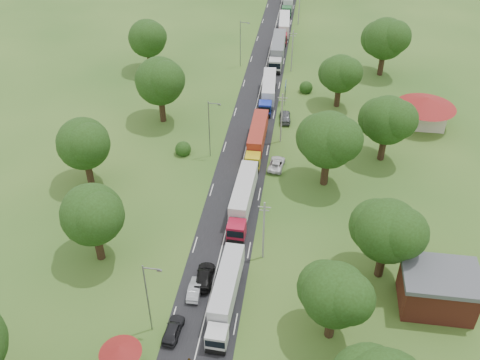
% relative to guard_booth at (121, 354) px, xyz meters
% --- Properties ---
extents(ground, '(260.00, 260.00, 0.00)m').
position_rel_guard_booth_xyz_m(ground, '(7.20, 25.00, -2.16)').
color(ground, '#2A531B').
rests_on(ground, ground).
extents(road, '(8.00, 200.00, 0.04)m').
position_rel_guard_booth_xyz_m(road, '(7.20, 45.00, -2.16)').
color(road, black).
rests_on(road, ground).
extents(guard_booth, '(4.40, 4.40, 3.45)m').
position_rel_guard_booth_xyz_m(guard_booth, '(0.00, 0.00, 0.00)').
color(guard_booth, beige).
rests_on(guard_booth, ground).
extents(info_sign, '(0.12, 3.10, 4.10)m').
position_rel_guard_booth_xyz_m(info_sign, '(12.40, 60.00, 0.84)').
color(info_sign, slate).
rests_on(info_sign, ground).
extents(pole_1, '(1.60, 0.24, 9.00)m').
position_rel_guard_booth_xyz_m(pole_1, '(12.70, 18.00, 2.52)').
color(pole_1, gray).
rests_on(pole_1, ground).
extents(pole_2, '(1.60, 0.24, 9.00)m').
position_rel_guard_booth_xyz_m(pole_2, '(12.70, 46.00, 2.52)').
color(pole_2, gray).
rests_on(pole_2, ground).
extents(pole_3, '(1.60, 0.24, 9.00)m').
position_rel_guard_booth_xyz_m(pole_3, '(12.70, 74.00, 2.52)').
color(pole_3, gray).
rests_on(pole_3, ground).
extents(pole_4, '(1.60, 0.24, 9.00)m').
position_rel_guard_booth_xyz_m(pole_4, '(12.70, 102.00, 2.52)').
color(pole_4, gray).
rests_on(pole_4, ground).
extents(lamp_0, '(2.03, 0.22, 10.00)m').
position_rel_guard_booth_xyz_m(lamp_0, '(1.85, 5.00, 3.39)').
color(lamp_0, slate).
rests_on(lamp_0, ground).
extents(lamp_1, '(2.03, 0.22, 10.00)m').
position_rel_guard_booth_xyz_m(lamp_1, '(1.85, 40.00, 3.39)').
color(lamp_1, slate).
rests_on(lamp_1, ground).
extents(lamp_2, '(2.03, 0.22, 10.00)m').
position_rel_guard_booth_xyz_m(lamp_2, '(1.85, 75.00, 3.39)').
color(lamp_2, slate).
rests_on(lamp_2, ground).
extents(tree_2, '(8.00, 8.00, 10.10)m').
position_rel_guard_booth_xyz_m(tree_2, '(21.19, 7.14, 4.43)').
color(tree_2, '#382616').
rests_on(tree_2, ground).
extents(tree_3, '(8.80, 8.80, 11.07)m').
position_rel_guard_booth_xyz_m(tree_3, '(27.19, 17.16, 5.06)').
color(tree_3, '#382616').
rests_on(tree_3, ground).
extents(tree_4, '(9.60, 9.60, 12.05)m').
position_rel_guard_booth_xyz_m(tree_4, '(20.19, 35.17, 5.69)').
color(tree_4, '#382616').
rests_on(tree_4, ground).
extents(tree_5, '(8.80, 8.80, 11.07)m').
position_rel_guard_booth_xyz_m(tree_5, '(29.19, 43.16, 5.06)').
color(tree_5, '#382616').
rests_on(tree_5, ground).
extents(tree_6, '(8.00, 8.00, 10.10)m').
position_rel_guard_booth_xyz_m(tree_6, '(22.19, 60.14, 4.43)').
color(tree_6, '#382616').
rests_on(tree_6, ground).
extents(tree_7, '(9.60, 9.60, 12.05)m').
position_rel_guard_booth_xyz_m(tree_7, '(31.19, 75.17, 5.69)').
color(tree_7, '#382616').
rests_on(tree_7, ground).
extents(tree_10, '(8.80, 8.80, 11.07)m').
position_rel_guard_booth_xyz_m(tree_10, '(-7.81, 15.16, 5.06)').
color(tree_10, '#382616').
rests_on(tree_10, ground).
extents(tree_11, '(8.80, 8.80, 11.07)m').
position_rel_guard_booth_xyz_m(tree_11, '(-14.81, 30.16, 5.06)').
color(tree_11, '#382616').
rests_on(tree_11, ground).
extents(tree_12, '(9.60, 9.60, 12.05)m').
position_rel_guard_booth_xyz_m(tree_12, '(-8.81, 50.17, 5.69)').
color(tree_12, '#382616').
rests_on(tree_12, ground).
extents(tree_13, '(8.80, 8.80, 11.07)m').
position_rel_guard_booth_xyz_m(tree_13, '(-16.81, 70.16, 5.06)').
color(tree_13, '#382616').
rests_on(tree_13, ground).
extents(house_brick, '(8.60, 6.60, 5.20)m').
position_rel_guard_booth_xyz_m(house_brick, '(33.20, 13.00, 0.48)').
color(house_brick, maroon).
rests_on(house_brick, ground).
extents(house_cream, '(10.08, 10.08, 5.80)m').
position_rel_guard_booth_xyz_m(house_cream, '(37.20, 55.00, 1.48)').
color(house_cream, beige).
rests_on(house_cream, ground).
extents(truck_0, '(2.64, 13.58, 3.76)m').
position_rel_guard_booth_xyz_m(truck_0, '(9.27, 9.64, -0.17)').
color(truck_0, silver).
rests_on(truck_0, ground).
extents(truck_1, '(2.74, 14.30, 3.96)m').
position_rel_guard_booth_xyz_m(truck_1, '(8.86, 27.01, -0.06)').
color(truck_1, maroon).
rests_on(truck_1, ground).
extents(truck_2, '(2.39, 13.90, 3.85)m').
position_rel_guard_booth_xyz_m(truck_2, '(9.01, 43.23, -0.12)').
color(truck_2, gold).
rests_on(truck_2, ground).
extents(truck_3, '(3.05, 13.86, 3.83)m').
position_rel_guard_booth_xyz_m(truck_3, '(9.17, 60.46, -0.13)').
color(truck_3, '#1A2DA1').
rests_on(truck_3, ground).
extents(truck_4, '(2.97, 15.55, 4.31)m').
position_rel_guard_booth_xyz_m(truck_4, '(9.34, 79.57, 0.12)').
color(truck_4, '#BEBEBE').
rests_on(truck_4, ground).
extents(truck_5, '(3.07, 14.30, 3.95)m').
position_rel_guard_booth_xyz_m(truck_5, '(9.59, 93.99, -0.07)').
color(truck_5, maroon).
rests_on(truck_5, ground).
extents(truck_6, '(2.94, 14.63, 4.05)m').
position_rel_guard_booth_xyz_m(truck_6, '(9.36, 112.79, -0.02)').
color(truck_6, '#225C2F').
rests_on(truck_6, ground).
extents(car_lane_front, '(1.97, 4.34, 1.45)m').
position_rel_guard_booth_xyz_m(car_lane_front, '(4.20, 4.76, -1.44)').
color(car_lane_front, black).
rests_on(car_lane_front, ground).
extents(car_lane_mid, '(1.50, 4.11, 1.34)m').
position_rel_guard_booth_xyz_m(car_lane_mid, '(5.37, 10.86, -1.49)').
color(car_lane_mid, '#A1A4A9').
rests_on(car_lane_mid, ground).
extents(car_lane_rear, '(2.26, 5.18, 1.48)m').
position_rel_guard_booth_xyz_m(car_lane_rear, '(6.12, 13.00, -1.42)').
color(car_lane_rear, black).
rests_on(car_lane_rear, ground).
extents(car_verge_near, '(2.73, 5.04, 1.34)m').
position_rel_guard_booth_xyz_m(car_verge_near, '(12.70, 38.24, -1.49)').
color(car_verge_near, silver).
rests_on(car_verge_near, ground).
extents(car_verge_far, '(2.35, 4.90, 1.61)m').
position_rel_guard_booth_xyz_m(car_verge_far, '(12.97, 53.12, -1.36)').
color(car_verge_far, '#4E5155').
rests_on(car_verge_far, ground).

